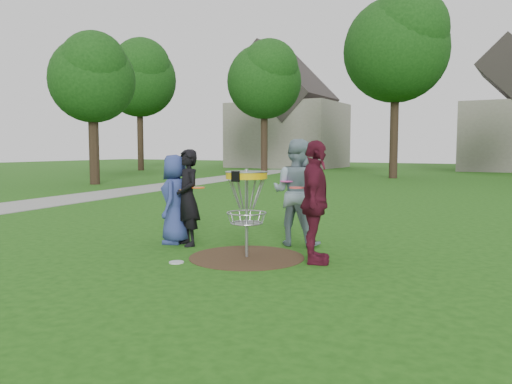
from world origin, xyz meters
The scene contains 11 objects.
ground centered at (0.00, 0.00, 0.00)m, with size 100.00×100.00×0.00m, color #19470F.
dirt_patch centered at (0.00, 0.00, 0.00)m, with size 1.80×1.80×0.01m, color #47331E.
concrete_path centered at (-10.00, 8.00, 0.01)m, with size 2.20×40.00×0.02m, color #9E9E99.
player_blue centered at (-1.70, 0.40, 0.79)m, with size 0.77×0.50×1.58m, color navy.
player_black centered at (-1.38, 0.34, 0.84)m, with size 0.61×0.40×1.68m, color black.
player_grey centered at (0.26, 1.28, 0.93)m, with size 0.90×0.70×1.85m, color #7E96A3.
player_maroon centered at (1.07, 0.16, 0.91)m, with size 1.06×0.44×1.82m, color #541324.
disc_on_grass centered at (-0.72, -0.84, 0.01)m, with size 0.22×0.22×0.02m, color silver.
disc_golf_basket centered at (0.00, 0.00, 1.02)m, with size 0.66×0.67×1.38m.
held_discs centered at (-0.38, 0.43, 1.06)m, with size 2.44×1.11×0.18m.
tree_row centered at (0.44, 20.67, 6.21)m, with size 51.20×17.42×9.90m.
Camera 1 is at (3.85, -6.62, 1.70)m, focal length 35.00 mm.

